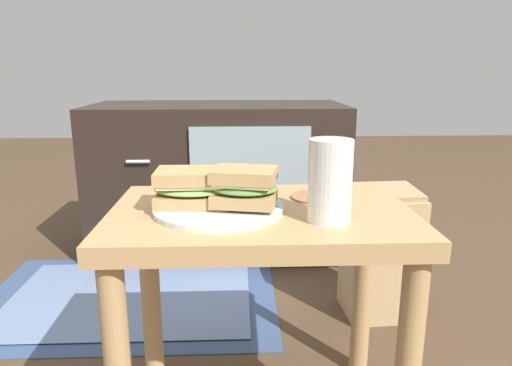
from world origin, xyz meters
TOP-DOWN VIEW (x-y plane):
  - side_table at (0.00, 0.00)m, footprint 0.56×0.36m
  - tv_cabinet at (-0.12, 0.95)m, footprint 0.96×0.46m
  - area_rug at (-0.39, 0.52)m, footprint 0.92×0.61m
  - plate at (-0.08, -0.01)m, footprint 0.24×0.24m
  - sandwich_front at (-0.13, 0.00)m, footprint 0.15×0.10m
  - sandwich_back at (-0.03, -0.02)m, footprint 0.14×0.11m
  - beer_glass at (0.11, -0.07)m, footprint 0.08×0.08m
  - coaster at (0.11, 0.07)m, footprint 0.10×0.10m
  - paper_bag at (0.37, 0.42)m, footprint 0.21×0.18m

SIDE VIEW (x-z plane):
  - area_rug at x=-0.39m, z-range 0.00..0.01m
  - paper_bag at x=0.37m, z-range 0.00..0.38m
  - tv_cabinet at x=-0.12m, z-range 0.00..0.58m
  - side_table at x=0.00m, z-range 0.14..0.60m
  - coaster at x=0.11m, z-range 0.46..0.47m
  - plate at x=-0.08m, z-range 0.46..0.47m
  - sandwich_front at x=-0.13m, z-range 0.47..0.54m
  - sandwich_back at x=-0.03m, z-range 0.48..0.54m
  - beer_glass at x=0.11m, z-range 0.46..0.60m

